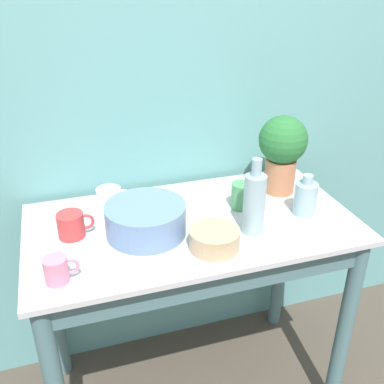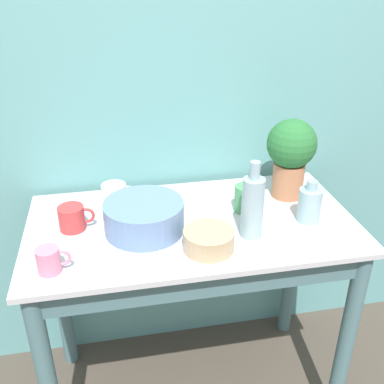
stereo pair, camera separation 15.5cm
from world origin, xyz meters
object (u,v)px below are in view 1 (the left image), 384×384
potted_plant (282,148)px  bottle_tall (254,203)px  bottle_short (305,198)px  mug_white (110,199)px  bowl_wash_large (146,219)px  mug_green (241,196)px  bowl_small_tan (214,239)px  mug_red (72,225)px  mug_pink (57,270)px

potted_plant → bottle_tall: (-0.23, -0.25, -0.07)m
bottle_short → mug_white: bearing=159.6°
bowl_wash_large → mug_green: bowl_wash_large is taller
potted_plant → mug_white: potted_plant is taller
bowl_small_tan → mug_red: bearing=154.4°
bottle_tall → potted_plant: bearing=47.7°
bottle_short → bowl_small_tan: size_ratio=0.94×
bowl_wash_large → bottle_short: (0.58, -0.04, 0.01)m
mug_red → bottle_short: bearing=-6.8°
mug_white → bowl_small_tan: bearing=-51.8°
bottle_tall → mug_red: 0.62m
bowl_wash_large → mug_white: (-0.09, 0.21, -0.01)m
potted_plant → mug_white: bearing=175.1°
potted_plant → mug_pink: size_ratio=3.05×
bottle_tall → bottle_short: size_ratio=1.74×
mug_red → mug_green: (0.62, 0.01, 0.01)m
bottle_short → bowl_small_tan: bearing=-164.4°
mug_green → bowl_small_tan: size_ratio=0.66×
bottle_short → mug_pink: size_ratio=1.52×
bowl_small_tan → mug_green: bearing=49.5°
mug_red → mug_green: mug_green is taller
mug_pink → mug_green: mug_green is taller
mug_green → bowl_small_tan: mug_green is taller
bottle_short → mug_green: (-0.20, 0.11, -0.01)m
mug_white → mug_red: bearing=-134.6°
bowl_wash_large → bowl_small_tan: bowl_wash_large is taller
potted_plant → bowl_wash_large: bearing=-165.4°
mug_green → potted_plant: bearing=22.9°
potted_plant → mug_green: size_ratio=2.86×
potted_plant → bowl_wash_large: potted_plant is taller
bowl_wash_large → mug_red: bowl_wash_large is taller
mug_white → bowl_small_tan: size_ratio=0.76×
mug_white → bowl_small_tan: mug_white is taller
mug_red → bowl_small_tan: 0.48m
bowl_wash_large → bowl_small_tan: (0.19, -0.15, -0.02)m
bottle_short → mug_pink: (-0.88, -0.13, -0.02)m
bottle_tall → mug_white: size_ratio=2.16×
mug_green → bowl_small_tan: 0.29m
mug_red → bowl_small_tan: (0.44, -0.21, -0.01)m
mug_pink → mug_green: size_ratio=0.94×
mug_green → bottle_tall: bearing=-99.5°
mug_red → mug_white: 0.21m
potted_plant → mug_red: bearing=-173.4°
bowl_wash_large → mug_red: (-0.24, 0.06, -0.01)m
bowl_wash_large → mug_green: bearing=9.9°
bowl_wash_large → mug_red: size_ratio=2.21×
mug_white → bowl_small_tan: 0.46m
bottle_short → bowl_small_tan: 0.41m
mug_red → mug_pink: 0.24m
potted_plant → mug_green: potted_plant is taller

